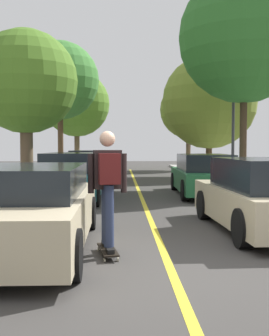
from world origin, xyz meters
TOP-DOWN VIEW (x-y plane):
  - ground at (0.00, 0.00)m, footprint 80.00×80.00m
  - center_line at (0.00, 4.00)m, footprint 0.12×39.20m
  - parked_car_left_nearest at (-2.11, 1.06)m, footprint 1.96×4.66m
  - parked_car_left_near at (-2.11, 7.40)m, footprint 1.96×4.68m
  - parked_car_left_far at (-2.11, 14.22)m, footprint 2.02×4.22m
  - parked_car_left_farthest at (-2.11, 19.77)m, footprint 2.00×4.54m
  - parked_car_right_nearest at (2.11, 2.32)m, footprint 2.06×4.18m
  - parked_car_right_near at (2.11, 8.41)m, footprint 1.96×4.65m
  - street_tree_left_nearest at (-3.86, 9.07)m, footprint 3.51×3.51m
  - street_tree_left_near at (-3.86, 17.41)m, footprint 4.13×4.13m
  - street_tree_left_far at (-3.86, 26.08)m, footprint 4.80×4.80m
  - street_tree_right_nearest at (3.86, 10.02)m, footprint 4.79×4.79m
  - street_tree_right_near at (3.86, 16.14)m, footprint 4.78×4.78m
  - street_tree_right_far at (3.86, 22.83)m, footprint 3.80×3.80m
  - fire_hydrant at (-3.61, 6.23)m, footprint 0.20×0.20m
  - streetlamp at (3.86, 11.43)m, footprint 0.36×0.24m
  - skateboard at (-0.85, 0.61)m, footprint 0.36×0.87m
  - skateboarder at (-0.85, 0.57)m, footprint 0.59×0.71m

SIDE VIEW (x-z plane):
  - ground at x=0.00m, z-range 0.00..0.00m
  - center_line at x=0.00m, z-range 0.00..0.01m
  - skateboard at x=-0.85m, z-range 0.04..0.14m
  - fire_hydrant at x=-3.61m, z-range 0.14..0.84m
  - parked_car_left_farthest at x=-2.11m, z-range 0.01..1.30m
  - parked_car_left_nearest at x=-2.11m, z-range 0.00..1.31m
  - parked_car_right_near at x=2.11m, z-range -0.02..1.34m
  - parked_car_right_nearest at x=2.11m, z-range -0.02..1.38m
  - parked_car_left_near at x=-2.11m, z-range -0.02..1.40m
  - parked_car_left_far at x=-2.11m, z-range -0.02..1.40m
  - skateboarder at x=-0.85m, z-range 0.23..1.98m
  - streetlamp at x=3.86m, z-range 0.54..6.17m
  - street_tree_left_nearest at x=-3.86m, z-range 1.07..6.49m
  - street_tree_right_near at x=3.86m, z-range 0.80..6.92m
  - street_tree_right_far at x=3.86m, z-range 1.12..6.89m
  - street_tree_left_far at x=-3.86m, z-range 1.21..8.16m
  - street_tree_left_near at x=-3.86m, z-range 1.57..8.60m
  - street_tree_right_nearest at x=3.86m, z-range 1.66..9.51m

